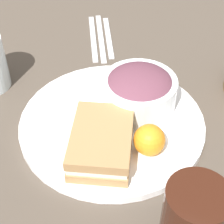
{
  "coord_description": "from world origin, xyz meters",
  "views": [
    {
      "loc": [
        0.45,
        0.15,
        0.48
      ],
      "look_at": [
        0.0,
        0.0,
        0.03
      ],
      "focal_mm": 60.0,
      "sensor_mm": 36.0,
      "label": 1
    }
  ],
  "objects_px": {
    "knife": "(101,37)",
    "fork": "(93,37)",
    "plate": "(112,123)",
    "sandwich": "(102,142)",
    "salad_bowl": "(139,90)",
    "dressing_cup": "(97,83)",
    "spoon": "(108,37)"
  },
  "relations": [
    {
      "from": "knife",
      "to": "spoon",
      "type": "xyz_separation_m",
      "value": [
        -0.01,
        0.02,
        0.0
      ]
    },
    {
      "from": "dressing_cup",
      "to": "knife",
      "type": "bearing_deg",
      "value": -162.57
    },
    {
      "from": "plate",
      "to": "sandwich",
      "type": "xyz_separation_m",
      "value": [
        0.07,
        0.01,
        0.03
      ]
    },
    {
      "from": "plate",
      "to": "dressing_cup",
      "type": "height_order",
      "value": "dressing_cup"
    },
    {
      "from": "dressing_cup",
      "to": "fork",
      "type": "relative_size",
      "value": 0.29
    },
    {
      "from": "dressing_cup",
      "to": "spoon",
      "type": "relative_size",
      "value": 0.33
    },
    {
      "from": "fork",
      "to": "dressing_cup",
      "type": "bearing_deg",
      "value": 179.38
    },
    {
      "from": "plate",
      "to": "salad_bowl",
      "type": "bearing_deg",
      "value": 147.82
    },
    {
      "from": "dressing_cup",
      "to": "plate",
      "type": "bearing_deg",
      "value": 35.82
    },
    {
      "from": "dressing_cup",
      "to": "spoon",
      "type": "height_order",
      "value": "dressing_cup"
    },
    {
      "from": "spoon",
      "to": "salad_bowl",
      "type": "bearing_deg",
      "value": -172.48
    },
    {
      "from": "sandwich",
      "to": "knife",
      "type": "xyz_separation_m",
      "value": [
        -0.35,
        -0.12,
        -0.03
      ]
    },
    {
      "from": "sandwich",
      "to": "knife",
      "type": "height_order",
      "value": "sandwich"
    },
    {
      "from": "sandwich",
      "to": "spoon",
      "type": "relative_size",
      "value": 0.86
    },
    {
      "from": "fork",
      "to": "spoon",
      "type": "distance_m",
      "value": 0.04
    },
    {
      "from": "salad_bowl",
      "to": "plate",
      "type": "bearing_deg",
      "value": -32.18
    },
    {
      "from": "salad_bowl",
      "to": "fork",
      "type": "bearing_deg",
      "value": -141.77
    },
    {
      "from": "fork",
      "to": "knife",
      "type": "relative_size",
      "value": 0.95
    },
    {
      "from": "knife",
      "to": "fork",
      "type": "bearing_deg",
      "value": 90.0
    },
    {
      "from": "sandwich",
      "to": "dressing_cup",
      "type": "distance_m",
      "value": 0.16
    },
    {
      "from": "plate",
      "to": "fork",
      "type": "relative_size",
      "value": 1.66
    },
    {
      "from": "knife",
      "to": "dressing_cup",
      "type": "bearing_deg",
      "value": 174.38
    },
    {
      "from": "knife",
      "to": "sandwich",
      "type": "bearing_deg",
      "value": 176.41
    },
    {
      "from": "spoon",
      "to": "fork",
      "type": "bearing_deg",
      "value": 90.0
    },
    {
      "from": "plate",
      "to": "salad_bowl",
      "type": "distance_m",
      "value": 0.08
    },
    {
      "from": "dressing_cup",
      "to": "knife",
      "type": "relative_size",
      "value": 0.28
    },
    {
      "from": "sandwich",
      "to": "dressing_cup",
      "type": "relative_size",
      "value": 2.65
    },
    {
      "from": "sandwich",
      "to": "dressing_cup",
      "type": "bearing_deg",
      "value": -157.92
    },
    {
      "from": "fork",
      "to": "plate",
      "type": "bearing_deg",
      "value": -176.5
    },
    {
      "from": "plate",
      "to": "sandwich",
      "type": "height_order",
      "value": "sandwich"
    },
    {
      "from": "salad_bowl",
      "to": "fork",
      "type": "xyz_separation_m",
      "value": [
        -0.21,
        -0.17,
        -0.05
      ]
    },
    {
      "from": "fork",
      "to": "knife",
      "type": "bearing_deg",
      "value": -90.0
    }
  ]
}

